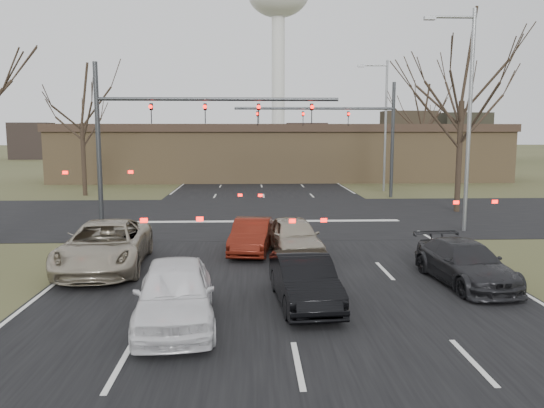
% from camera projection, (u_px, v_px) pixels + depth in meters
% --- Properties ---
extents(ground, '(360.00, 360.00, 0.00)m').
position_uv_depth(ground, '(285.00, 302.00, 14.40)').
color(ground, '#404424').
rests_on(ground, ground).
extents(road_main, '(14.00, 300.00, 0.02)m').
position_uv_depth(road_main, '(257.00, 165.00, 73.81)').
color(road_main, black).
rests_on(road_main, ground).
extents(road_cross, '(200.00, 14.00, 0.02)m').
position_uv_depth(road_cross, '(267.00, 215.00, 29.25)').
color(road_cross, black).
rests_on(road_cross, ground).
extents(building, '(42.40, 10.40, 5.30)m').
position_uv_depth(building, '(280.00, 152.00, 51.75)').
color(building, olive).
rests_on(building, ground).
extents(water_tower, '(15.00, 15.00, 44.50)m').
position_uv_depth(water_tower, '(278.00, 4.00, 128.68)').
color(water_tower, silver).
rests_on(water_tower, ground).
extents(mast_arm_near, '(12.12, 0.24, 8.00)m').
position_uv_depth(mast_arm_near, '(164.00, 122.00, 26.38)').
color(mast_arm_near, '#383A3D').
rests_on(mast_arm_near, ground).
extents(mast_arm_far, '(11.12, 0.24, 8.00)m').
position_uv_depth(mast_arm_far, '(353.00, 126.00, 36.74)').
color(mast_arm_far, '#383A3D').
rests_on(mast_arm_far, ground).
extents(streetlight_right_near, '(2.34, 0.25, 10.00)m').
position_uv_depth(streetlight_right_near, '(466.00, 110.00, 23.90)').
color(streetlight_right_near, gray).
rests_on(streetlight_right_near, ground).
extents(streetlight_right_far, '(2.34, 0.25, 10.00)m').
position_uv_depth(streetlight_right_far, '(383.00, 119.00, 40.75)').
color(streetlight_right_far, gray).
rests_on(streetlight_right_far, ground).
extents(tree_right_near, '(6.90, 6.90, 11.50)m').
position_uv_depth(tree_right_near, '(464.00, 54.00, 29.48)').
color(tree_right_near, black).
rests_on(tree_right_near, ground).
extents(tree_left_far, '(5.70, 5.70, 9.50)m').
position_uv_depth(tree_left_far, '(80.00, 93.00, 37.65)').
color(tree_left_far, black).
rests_on(tree_left_far, ground).
extents(tree_right_far, '(5.40, 5.40, 9.00)m').
position_uv_depth(tree_right_far, '(423.00, 106.00, 48.71)').
color(tree_right_far, black).
rests_on(tree_right_far, ground).
extents(car_silver_suv, '(3.03, 5.88, 1.58)m').
position_uv_depth(car_silver_suv, '(105.00, 246.00, 17.78)').
color(car_silver_suv, '#A59B85').
rests_on(car_silver_suv, ground).
extents(car_white_sedan, '(2.29, 4.71, 1.55)m').
position_uv_depth(car_white_sedan, '(175.00, 293.00, 12.61)').
color(car_white_sedan, white).
rests_on(car_white_sedan, ground).
extents(car_black_hatch, '(1.77, 4.16, 1.33)m').
position_uv_depth(car_black_hatch, '(304.00, 280.00, 14.09)').
color(car_black_hatch, black).
rests_on(car_black_hatch, ground).
extents(car_charcoal_sedan, '(2.22, 4.57, 1.28)m').
position_uv_depth(car_charcoal_sedan, '(465.00, 263.00, 16.02)').
color(car_charcoal_sedan, black).
rests_on(car_charcoal_sedan, ground).
extents(car_red_ahead, '(1.85, 4.03, 1.28)m').
position_uv_depth(car_red_ahead, '(252.00, 236.00, 20.27)').
color(car_red_ahead, '#58160C').
rests_on(car_red_ahead, ground).
extents(car_silver_ahead, '(2.21, 4.37, 1.43)m').
position_uv_depth(car_silver_ahead, '(294.00, 236.00, 19.75)').
color(car_silver_ahead, '#A69A86').
rests_on(car_silver_ahead, ground).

